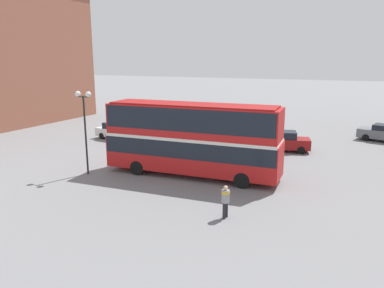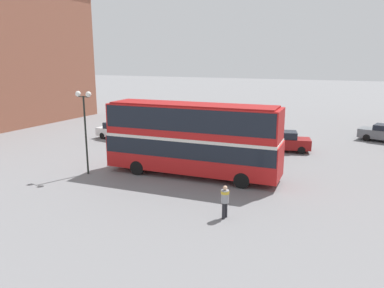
% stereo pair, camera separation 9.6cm
% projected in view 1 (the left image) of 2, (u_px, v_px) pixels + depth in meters
% --- Properties ---
extents(ground_plane, '(240.00, 240.00, 0.00)m').
position_uv_depth(ground_plane, '(182.00, 173.00, 25.11)').
color(ground_plane, slate).
extents(double_decker_bus, '(11.50, 3.21, 4.74)m').
position_uv_depth(double_decker_bus, '(192.00, 135.00, 23.96)').
color(double_decker_bus, red).
rests_on(double_decker_bus, ground_plane).
extents(pedestrian_foreground, '(0.45, 0.45, 1.64)m').
position_uv_depth(pedestrian_foreground, '(225.00, 198.00, 17.82)').
color(pedestrian_foreground, '#232328').
rests_on(pedestrian_foreground, ground_plane).
extents(parked_car_kerb_far, '(4.31, 2.68, 1.66)m').
position_uv_depth(parked_car_kerb_far, '(284.00, 141.00, 30.93)').
color(parked_car_kerb_far, maroon).
rests_on(parked_car_kerb_far, ground_plane).
extents(parked_car_side_street, '(4.78, 2.36, 1.58)m').
position_uv_depth(parked_car_side_street, '(118.00, 131.00, 35.42)').
color(parked_car_side_street, silver).
rests_on(parked_car_side_street, ground_plane).
extents(street_lamp_twin_globe, '(1.20, 0.36, 5.49)m').
position_uv_depth(street_lamp_twin_globe, '(84.00, 113.00, 24.01)').
color(street_lamp_twin_globe, black).
rests_on(street_lamp_twin_globe, ground_plane).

